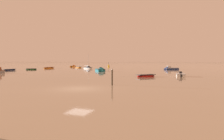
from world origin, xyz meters
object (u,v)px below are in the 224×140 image
object	(u,v)px
rowboat_moored_3	(78,67)
mooring_post_left	(112,77)
motorboat_moored_1	(170,69)
sailboat_moored_1	(88,68)
rowboat_moored_1	(146,76)
channel_buoy	(109,66)
motorboat_moored_2	(101,70)
motorboat_moored_3	(74,66)
motorboat_moored_5	(181,75)
rowboat_moored_2	(31,69)
rowboat_moored_4	(49,68)
rowboat_moored_0	(10,70)

from	to	relation	value
rowboat_moored_3	mooring_post_left	distance (m)	60.20
mooring_post_left	motorboat_moored_1	bearing A→B (deg)	86.52
sailboat_moored_1	rowboat_moored_1	size ratio (longest dim) A/B	1.52
motorboat_moored_1	sailboat_moored_1	bearing A→B (deg)	-17.91
channel_buoy	motorboat_moored_2	bearing A→B (deg)	-70.83
motorboat_moored_1	channel_buoy	bearing A→B (deg)	-59.40
motorboat_moored_3	motorboat_moored_5	distance (m)	64.61
rowboat_moored_2	motorboat_moored_5	bearing A→B (deg)	-45.00
sailboat_moored_1	motorboat_moored_3	size ratio (longest dim) A/B	1.30
motorboat_moored_3	channel_buoy	world-z (taller)	channel_buoy
motorboat_moored_5	mooring_post_left	distance (m)	19.05
rowboat_moored_2	motorboat_moored_5	world-z (taller)	motorboat_moored_5
motorboat_moored_3	channel_buoy	bearing A→B (deg)	-72.55
mooring_post_left	rowboat_moored_3	bearing A→B (deg)	124.75
sailboat_moored_1	mooring_post_left	world-z (taller)	sailboat_moored_1
motorboat_moored_1	motorboat_moored_3	distance (m)	47.25
rowboat_moored_3	channel_buoy	size ratio (longest dim) A/B	1.89
rowboat_moored_3	motorboat_moored_3	bearing A→B (deg)	160.36
mooring_post_left	motorboat_moored_2	bearing A→B (deg)	117.09
rowboat_moored_4	rowboat_moored_3	bearing A→B (deg)	156.68
motorboat_moored_2	rowboat_moored_2	xyz separation A→B (m)	(-25.48, 1.03, -0.11)
channel_buoy	mooring_post_left	size ratio (longest dim) A/B	1.06
rowboat_moored_1	motorboat_moored_1	bearing A→B (deg)	38.03
motorboat_moored_2	rowboat_moored_1	world-z (taller)	motorboat_moored_2
motorboat_moored_1	mooring_post_left	distance (m)	45.34
rowboat_moored_1	rowboat_moored_4	xyz separation A→B (m)	(-42.32, 25.39, 0.04)
sailboat_moored_1	rowboat_moored_4	xyz separation A→B (m)	(-15.05, -2.95, -0.05)
sailboat_moored_1	mooring_post_left	xyz separation A→B (m)	(25.88, -41.97, 0.67)
rowboat_moored_1	motorboat_moored_5	distance (m)	7.09
motorboat_moored_1	motorboat_moored_5	size ratio (longest dim) A/B	1.19
motorboat_moored_1	rowboat_moored_3	bearing A→B (deg)	-30.94
rowboat_moored_1	channel_buoy	bearing A→B (deg)	69.26
rowboat_moored_1	channel_buoy	world-z (taller)	channel_buoy
rowboat_moored_1	sailboat_moored_1	bearing A→B (deg)	84.40
motorboat_moored_1	rowboat_moored_3	world-z (taller)	motorboat_moored_1
rowboat_moored_2	channel_buoy	xyz separation A→B (m)	(11.92, 37.98, 0.31)
motorboat_moored_1	rowboat_moored_0	distance (m)	50.32
sailboat_moored_1	motorboat_moored_2	bearing A→B (deg)	-21.56
motorboat_moored_5	mooring_post_left	world-z (taller)	mooring_post_left
motorboat_moored_2	sailboat_moored_1	distance (m)	18.71
motorboat_moored_5	channel_buoy	xyz separation A→B (m)	(-34.87, 48.87, 0.26)
motorboat_moored_3	rowboat_moored_2	distance (m)	30.47
sailboat_moored_1	rowboat_moored_1	bearing A→B (deg)	-16.87
motorboat_moored_2	rowboat_moored_0	size ratio (longest dim) A/B	1.33
rowboat_moored_0	motorboat_moored_3	bearing A→B (deg)	-175.58
sailboat_moored_1	motorboat_moored_5	world-z (taller)	sailboat_moored_1
rowboat_moored_2	mooring_post_left	bearing A→B (deg)	-67.68
motorboat_moored_2	motorboat_moored_5	distance (m)	23.48
rowboat_moored_4	channel_buoy	size ratio (longest dim) A/B	2.15
rowboat_moored_0	channel_buoy	bearing A→B (deg)	165.60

